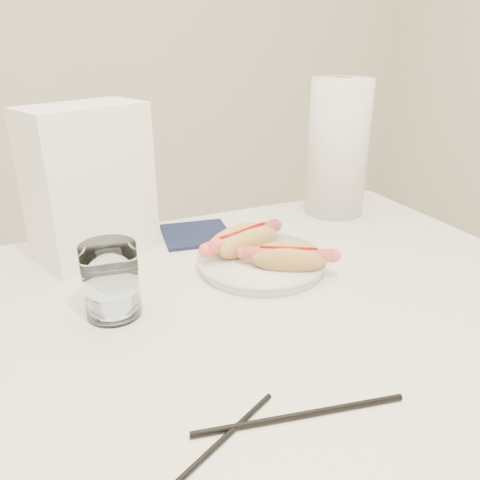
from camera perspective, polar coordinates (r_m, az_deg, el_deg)
name	(u,v)px	position (r m, az deg, el deg)	size (l,w,h in m)	color
table	(210,349)	(0.76, -3.50, -12.57)	(1.20, 0.80, 0.75)	white
plate	(261,263)	(0.86, 2.51, -2.73)	(0.22, 0.22, 0.02)	silver
hotdog_left	(243,241)	(0.87, 0.33, -0.08)	(0.17, 0.11, 0.05)	tan
hotdog_right	(288,258)	(0.81, 5.65, -2.07)	(0.14, 0.11, 0.04)	tan
water_glass	(111,280)	(0.72, -14.88, -4.60)	(0.08, 0.08, 0.11)	white
chopstick_near	(212,449)	(0.53, -3.25, -23.27)	(0.01, 0.01, 0.20)	black
chopstick_far	(300,415)	(0.56, 7.10, -19.68)	(0.01, 0.01, 0.24)	black
napkin_box	(90,183)	(0.91, -17.19, 6.36)	(0.20, 0.11, 0.27)	white
navy_napkin	(196,234)	(0.99, -5.12, 0.69)	(0.13, 0.13, 0.01)	#121939
paper_towel_roll	(338,148)	(1.11, 11.37, 10.51)	(0.13, 0.13, 0.30)	silver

